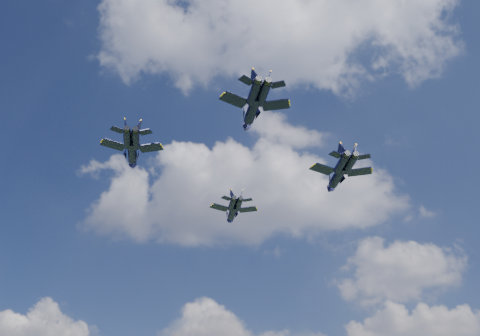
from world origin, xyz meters
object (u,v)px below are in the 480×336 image
(jet_lead, at_px, (232,213))
(jet_right, at_px, (337,177))
(jet_left, at_px, (132,153))
(jet_slot, at_px, (252,111))

(jet_lead, bearing_deg, jet_right, -49.35)
(jet_lead, relative_size, jet_left, 0.94)
(jet_lead, bearing_deg, jet_slot, -93.68)
(jet_lead, height_order, jet_slot, jet_lead)
(jet_left, relative_size, jet_right, 0.92)
(jet_right, xyz_separation_m, jet_slot, (-13.24, -23.68, -0.15))
(jet_right, bearing_deg, jet_left, -178.08)
(jet_left, height_order, jet_right, jet_left)
(jet_slot, bearing_deg, jet_left, 135.27)
(jet_left, distance_m, jet_right, 39.25)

